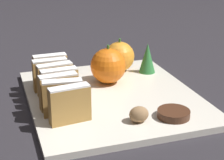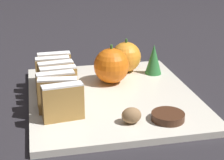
% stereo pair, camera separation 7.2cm
% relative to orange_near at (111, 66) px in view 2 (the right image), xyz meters
% --- Properties ---
extents(ground_plane, '(6.00, 6.00, 0.00)m').
position_rel_orange_near_xyz_m(ground_plane, '(-0.01, -0.06, -0.05)').
color(ground_plane, '#28262B').
extents(serving_platter, '(0.32, 0.37, 0.01)m').
position_rel_orange_near_xyz_m(serving_platter, '(-0.01, -0.06, -0.04)').
color(serving_platter, silver).
rests_on(serving_platter, ground_plane).
extents(stollen_slice_front, '(0.07, 0.03, 0.06)m').
position_rel_orange_near_xyz_m(stollen_slice_front, '(-0.11, -0.15, -0.01)').
color(stollen_slice_front, '#B28442').
rests_on(stollen_slice_front, serving_platter).
extents(stollen_slice_second, '(0.07, 0.03, 0.06)m').
position_rel_orange_near_xyz_m(stollen_slice_second, '(-0.12, -0.12, -0.01)').
color(stollen_slice_second, '#B28442').
rests_on(stollen_slice_second, serving_platter).
extents(stollen_slice_third, '(0.07, 0.03, 0.06)m').
position_rel_orange_near_xyz_m(stollen_slice_third, '(-0.12, -0.09, -0.01)').
color(stollen_slice_third, '#B28442').
rests_on(stollen_slice_third, serving_platter).
extents(stollen_slice_fourth, '(0.07, 0.02, 0.06)m').
position_rel_orange_near_xyz_m(stollen_slice_fourth, '(-0.12, -0.06, -0.01)').
color(stollen_slice_fourth, '#B28442').
rests_on(stollen_slice_fourth, serving_platter).
extents(stollen_slice_fifth, '(0.07, 0.03, 0.06)m').
position_rel_orange_near_xyz_m(stollen_slice_fifth, '(-0.12, -0.03, -0.01)').
color(stollen_slice_fifth, '#B28442').
rests_on(stollen_slice_fifth, serving_platter).
extents(stollen_slice_sixth, '(0.07, 0.02, 0.06)m').
position_rel_orange_near_xyz_m(stollen_slice_sixth, '(-0.12, -0.00, -0.01)').
color(stollen_slice_sixth, '#B28442').
rests_on(stollen_slice_sixth, serving_platter).
extents(stollen_slice_back, '(0.07, 0.02, 0.06)m').
position_rel_orange_near_xyz_m(stollen_slice_back, '(-0.12, 0.03, -0.01)').
color(stollen_slice_back, '#B28442').
rests_on(stollen_slice_back, serving_platter).
extents(orange_near, '(0.07, 0.07, 0.08)m').
position_rel_orange_near_xyz_m(orange_near, '(0.00, 0.00, 0.00)').
color(orange_near, orange).
rests_on(orange_near, serving_platter).
extents(orange_far, '(0.07, 0.07, 0.08)m').
position_rel_orange_near_xyz_m(orange_far, '(0.05, 0.06, -0.00)').
color(orange_far, orange).
rests_on(orange_far, serving_platter).
extents(walnut, '(0.03, 0.03, 0.03)m').
position_rel_orange_near_xyz_m(walnut, '(-0.01, -0.19, -0.02)').
color(walnut, '#8E6B47').
rests_on(walnut, serving_platter).
extents(chocolate_cookie, '(0.06, 0.06, 0.01)m').
position_rel_orange_near_xyz_m(chocolate_cookie, '(0.06, -0.19, -0.03)').
color(chocolate_cookie, '#472819').
rests_on(chocolate_cookie, serving_platter).
extents(evergreen_sprig, '(0.04, 0.04, 0.07)m').
position_rel_orange_near_xyz_m(evergreen_sprig, '(0.10, 0.03, -0.00)').
color(evergreen_sprig, '#2D7538').
rests_on(evergreen_sprig, serving_platter).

